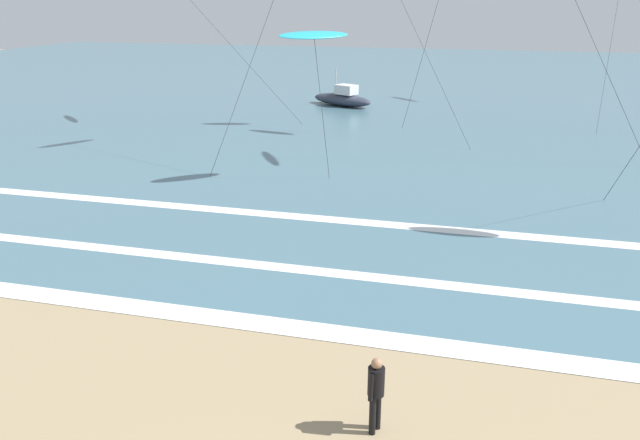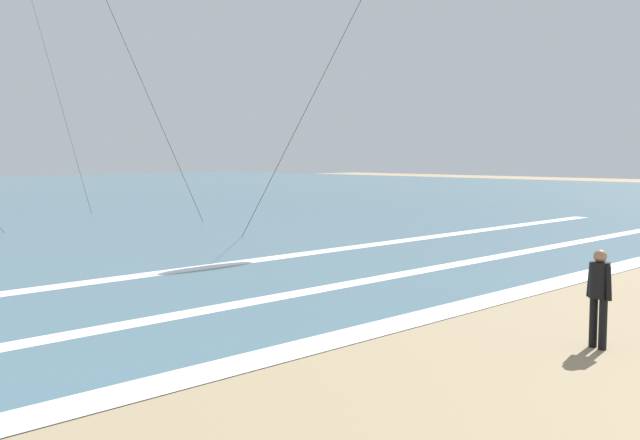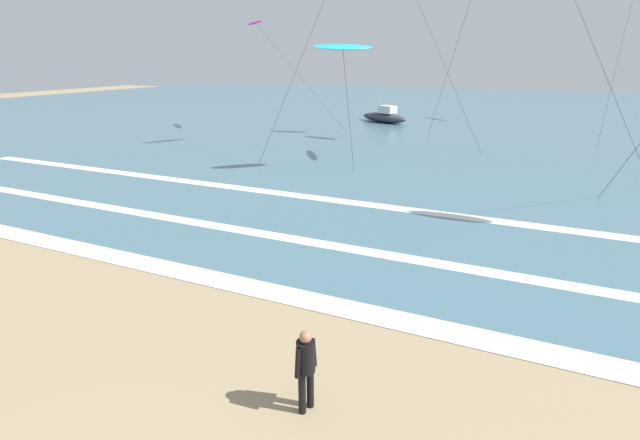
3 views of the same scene
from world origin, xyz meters
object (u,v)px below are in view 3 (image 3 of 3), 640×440
(kite_cyan_far_left, at_px, (343,47))
(kite_magenta_low_near, at_px, (255,23))
(surfer_left_far, at_px, (306,364))
(offshore_boat, at_px, (384,117))

(kite_cyan_far_left, bearing_deg, kite_magenta_low_near, 135.57)
(surfer_left_far, bearing_deg, kite_magenta_low_near, 122.07)
(surfer_left_far, bearing_deg, kite_cyan_far_left, 108.94)
(kite_magenta_low_near, xyz_separation_m, offshore_boat, (8.71, 8.64, -7.94))
(surfer_left_far, relative_size, offshore_boat, 0.29)
(kite_magenta_low_near, bearing_deg, surfer_left_far, -57.93)
(kite_magenta_low_near, bearing_deg, offshore_boat, 44.79)
(kite_magenta_low_near, relative_size, kite_cyan_far_left, 1.41)
(kite_magenta_low_near, xyz_separation_m, kite_cyan_far_left, (12.01, -11.77, -2.17))
(kite_cyan_far_left, xyz_separation_m, offshore_boat, (-3.30, 20.41, -5.77))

